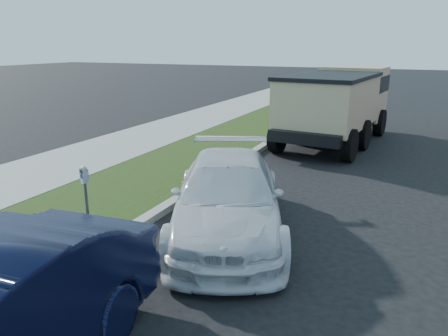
% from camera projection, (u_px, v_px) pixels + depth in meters
% --- Properties ---
extents(ground, '(120.00, 120.00, 0.00)m').
position_uv_depth(ground, '(272.00, 244.00, 7.86)').
color(ground, black).
rests_on(ground, ground).
extents(streetside, '(6.12, 50.00, 0.15)m').
position_uv_depth(streetside, '(99.00, 174.00, 11.79)').
color(streetside, gray).
rests_on(streetside, ground).
extents(parking_meter, '(0.20, 0.17, 1.21)m').
position_uv_depth(parking_meter, '(85.00, 183.00, 8.05)').
color(parking_meter, '#3F4247').
rests_on(parking_meter, ground).
extents(white_wagon, '(3.69, 5.28, 1.42)m').
position_uv_depth(white_wagon, '(229.00, 195.00, 8.28)').
color(white_wagon, silver).
rests_on(white_wagon, ground).
extents(dump_truck, '(3.21, 6.85, 2.60)m').
position_uv_depth(dump_truck, '(338.00, 101.00, 15.71)').
color(dump_truck, black).
rests_on(dump_truck, ground).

